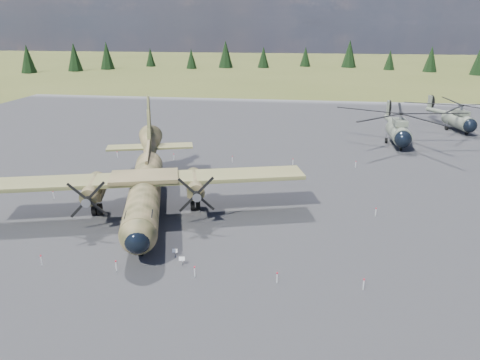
# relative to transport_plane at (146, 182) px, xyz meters

# --- Properties ---
(ground) EXTENTS (500.00, 500.00, 0.00)m
(ground) POSITION_rel_transport_plane_xyz_m (5.66, 1.68, -2.89)
(ground) COLOR brown
(ground) RESTS_ON ground
(apron) EXTENTS (120.00, 120.00, 0.04)m
(apron) POSITION_rel_transport_plane_xyz_m (5.66, 11.68, -2.89)
(apron) COLOR #5E5E64
(apron) RESTS_ON ground
(transport_plane) EXTENTS (30.20, 26.96, 10.07)m
(transport_plane) POSITION_rel_transport_plane_xyz_m (0.00, 0.00, 0.00)
(transport_plane) COLOR #3A3B1F
(transport_plane) RESTS_ON ground
(helicopter_near) EXTENTS (20.00, 23.58, 5.07)m
(helicopter_near) POSITION_rel_transport_plane_xyz_m (28.85, 30.16, 0.70)
(helicopter_near) COLOR gray
(helicopter_near) RESTS_ON ground
(helicopter_mid) EXTENTS (21.99, 23.25, 4.66)m
(helicopter_mid) POSITION_rel_transport_plane_xyz_m (40.58, 41.55, 0.41)
(helicopter_mid) COLOR gray
(helicopter_mid) RESTS_ON ground
(info_placard_left) EXTENTS (0.43, 0.21, 0.66)m
(info_placard_left) POSITION_rel_transport_plane_xyz_m (5.37, -8.98, -2.46)
(info_placard_left) COLOR gray
(info_placard_left) RESTS_ON ground
(info_placard_right) EXTENTS (0.47, 0.27, 0.70)m
(info_placard_right) POSITION_rel_transport_plane_xyz_m (6.28, -10.25, -2.43)
(info_placard_right) COLOR gray
(info_placard_right) RESTS_ON ground
(barrier_fence) EXTENTS (33.12, 29.62, 0.85)m
(barrier_fence) POSITION_rel_transport_plane_xyz_m (5.20, 1.60, -2.39)
(barrier_fence) COLOR white
(barrier_fence) RESTS_ON ground
(treeline) EXTENTS (324.57, 326.24, 10.97)m
(treeline) POSITION_rel_transport_plane_xyz_m (9.64, 1.34, 1.92)
(treeline) COLOR black
(treeline) RESTS_ON ground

